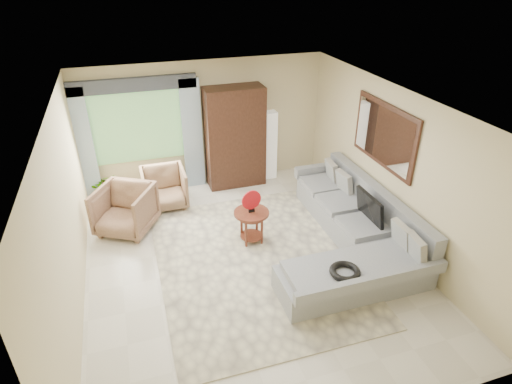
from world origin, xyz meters
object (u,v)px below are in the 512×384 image
object	(u,v)px
armchair_right	(164,188)
potted_plant	(103,187)
armchair_left	(125,210)
sectional_sofa	(353,233)
armoire	(235,137)
tv_screen	(370,207)
coffee_table	(252,226)
floor_lamp	(270,145)

from	to	relation	value
armchair_right	potted_plant	size ratio (longest dim) A/B	1.50
armchair_left	armchair_right	world-z (taller)	armchair_left
sectional_sofa	armoire	size ratio (longest dim) A/B	1.65
tv_screen	armoire	distance (m)	3.26
coffee_table	armchair_right	distance (m)	2.11
tv_screen	armchair_left	distance (m)	4.20
sectional_sofa	armchair_left	xyz separation A→B (m)	(-3.58, 1.70, 0.14)
armchair_left	potted_plant	size ratio (longest dim) A/B	1.64
sectional_sofa	floor_lamp	distance (m)	3.03
sectional_sofa	armoire	world-z (taller)	armoire
tv_screen	potted_plant	world-z (taller)	tv_screen
tv_screen	floor_lamp	size ratio (longest dim) A/B	0.49
sectional_sofa	armchair_right	size ratio (longest dim) A/B	4.09
tv_screen	armoire	world-z (taller)	armoire
tv_screen	armchair_right	distance (m)	3.89
potted_plant	armoire	distance (m)	2.83
potted_plant	armchair_left	bearing A→B (deg)	-73.62
potted_plant	floor_lamp	xyz separation A→B (m)	(3.52, -0.03, 0.47)
coffee_table	floor_lamp	size ratio (longest dim) A/B	0.40
potted_plant	sectional_sofa	bearing A→B (deg)	-37.03
floor_lamp	armchair_right	bearing A→B (deg)	-166.27
tv_screen	coffee_table	bearing A→B (deg)	160.25
armchair_left	armoire	xyz separation A→B (m)	(2.34, 1.19, 0.63)
armchair_left	armoire	size ratio (longest dim) A/B	0.44
tv_screen	potted_plant	size ratio (longest dim) A/B	1.31
tv_screen	armchair_left	bearing A→B (deg)	156.45
tv_screen	armchair_left	world-z (taller)	tv_screen
potted_plant	floor_lamp	world-z (taller)	floor_lamp
armchair_left	potted_plant	bearing A→B (deg)	136.44
sectional_sofa	coffee_table	size ratio (longest dim) A/B	5.82
armchair_right	armoire	xyz separation A→B (m)	(1.58, 0.52, 0.67)
tv_screen	coffee_table	xyz separation A→B (m)	(-1.83, 0.66, -0.41)
coffee_table	armoire	bearing A→B (deg)	81.54
armoire	floor_lamp	bearing A→B (deg)	4.29
potted_plant	floor_lamp	bearing A→B (deg)	-0.43
coffee_table	armoire	size ratio (longest dim) A/B	0.28
armchair_right	armoire	size ratio (longest dim) A/B	0.40
sectional_sofa	tv_screen	size ratio (longest dim) A/B	4.68
armchair_left	armoire	bearing A→B (deg)	57.05
potted_plant	armoire	bearing A→B (deg)	-1.82
floor_lamp	armoire	bearing A→B (deg)	-175.71
coffee_table	armchair_left	xyz separation A→B (m)	(-2.02, 1.02, 0.11)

